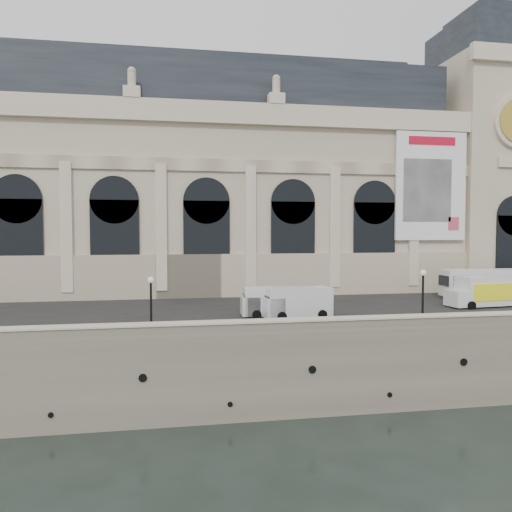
% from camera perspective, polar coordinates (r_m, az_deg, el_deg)
% --- Properties ---
extents(ground, '(260.00, 260.00, 0.00)m').
position_cam_1_polar(ground, '(37.91, 3.35, -18.19)').
color(ground, black).
rests_on(ground, ground).
extents(quay, '(160.00, 70.00, 6.00)m').
position_cam_1_polar(quay, '(70.70, -3.16, -5.75)').
color(quay, gray).
rests_on(quay, ground).
extents(street, '(160.00, 24.00, 0.06)m').
position_cam_1_polar(street, '(49.69, -0.33, -5.90)').
color(street, '#2D2D2D').
rests_on(street, quay).
extents(parapet, '(160.00, 1.40, 1.21)m').
position_cam_1_polar(parapet, '(36.63, 3.17, -8.15)').
color(parapet, gray).
rests_on(parapet, quay).
extents(museum, '(69.00, 18.70, 29.10)m').
position_cam_1_polar(museum, '(65.60, -8.02, 8.20)').
color(museum, beige).
rests_on(museum, quay).
extents(clock_pavilion, '(13.00, 14.72, 36.70)m').
position_cam_1_polar(clock_pavilion, '(75.87, 24.38, 10.06)').
color(clock_pavilion, beige).
rests_on(clock_pavilion, quay).
extents(bus_right, '(11.42, 2.93, 3.34)m').
position_cam_1_polar(bus_right, '(61.56, 25.28, -2.74)').
color(bus_right, silver).
rests_on(bus_right, quay).
extents(van_b, '(6.23, 3.01, 2.68)m').
position_cam_1_polar(van_b, '(43.75, 4.32, -5.34)').
color(van_b, silver).
rests_on(van_b, quay).
extents(van_c, '(5.94, 2.65, 2.60)m').
position_cam_1_polar(van_c, '(44.44, 1.76, -5.26)').
color(van_c, silver).
rests_on(van_c, quay).
extents(box_truck, '(7.78, 3.25, 3.06)m').
position_cam_1_polar(box_truck, '(54.96, 24.73, -3.73)').
color(box_truck, silver).
rests_on(box_truck, quay).
extents(lamp_left, '(0.44, 0.44, 4.35)m').
position_cam_1_polar(lamp_left, '(36.79, -11.90, -5.72)').
color(lamp_left, black).
rests_on(lamp_left, quay).
extents(lamp_right, '(0.47, 0.47, 4.57)m').
position_cam_1_polar(lamp_right, '(41.67, 18.52, -4.65)').
color(lamp_right, black).
rests_on(lamp_right, quay).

